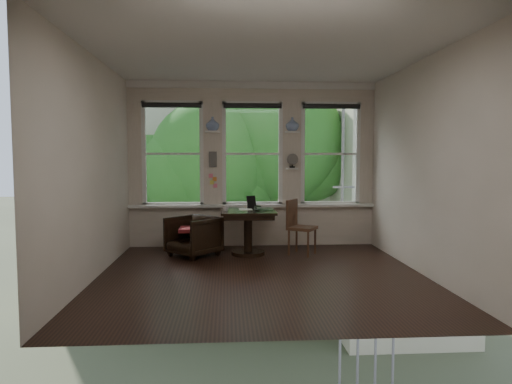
{
  "coord_description": "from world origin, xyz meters",
  "views": [
    {
      "loc": [
        -0.47,
        -6.17,
        1.62
      ],
      "look_at": [
        -0.02,
        0.9,
        1.1
      ],
      "focal_mm": 32.0,
      "sensor_mm": 36.0,
      "label": 1
    }
  ],
  "objects": [
    {
      "name": "window_right",
      "position": [
        1.45,
        2.25,
        1.7
      ],
      "size": [
        1.1,
        0.12,
        1.9
      ],
      "primitive_type": null,
      "color": "white",
      "rests_on": "ground"
    },
    {
      "name": "vase_right",
      "position": [
        0.72,
        2.15,
        2.24
      ],
      "size": [
        0.24,
        0.24,
        0.25
      ],
      "primitive_type": "imported",
      "color": "white",
      "rests_on": "shelf_right"
    },
    {
      "name": "window_center",
      "position": [
        0.0,
        2.25,
        1.7
      ],
      "size": [
        1.1,
        0.12,
        1.9
      ],
      "primitive_type": null,
      "color": "white",
      "rests_on": "ground"
    },
    {
      "name": "sticky_notes",
      "position": [
        -0.72,
        2.19,
        1.25
      ],
      "size": [
        0.16,
        0.01,
        0.24
      ],
      "primitive_type": null,
      "color": "pink",
      "rests_on": "ground"
    },
    {
      "name": "ground",
      "position": [
        0.0,
        0.0,
        0.0
      ],
      "size": [
        4.5,
        4.5,
        0.0
      ],
      "primitive_type": "plane",
      "color": "black",
      "rests_on": "ground"
    },
    {
      "name": "mug",
      "position": [
        -0.49,
        1.31,
        0.8
      ],
      "size": [
        0.12,
        0.12,
        0.1
      ],
      "primitive_type": "imported",
      "rotation": [
        0.0,
        0.0,
        -0.09
      ],
      "color": "white",
      "rests_on": "table"
    },
    {
      "name": "desk_fan",
      "position": [
        0.72,
        2.13,
        1.53
      ],
      "size": [
        0.2,
        0.2,
        0.24
      ],
      "primitive_type": null,
      "color": "#59544F",
      "rests_on": "ground"
    },
    {
      "name": "cushion_red",
      "position": [
        -1.03,
        1.35,
        0.45
      ],
      "size": [
        0.45,
        0.45,
        0.06
      ],
      "primitive_type": "cube",
      "color": "maroon",
      "rests_on": "armchair_left"
    },
    {
      "name": "shelf_left",
      "position": [
        -0.72,
        2.15,
        2.1
      ],
      "size": [
        0.26,
        0.16,
        0.03
      ],
      "primitive_type": "cube",
      "color": "white",
      "rests_on": "ground"
    },
    {
      "name": "intercom",
      "position": [
        -0.72,
        2.18,
        1.6
      ],
      "size": [
        0.14,
        0.06,
        0.28
      ],
      "primitive_type": "cube",
      "color": "#59544F",
      "rests_on": "ground"
    },
    {
      "name": "wall_right",
      "position": [
        2.25,
        0.0,
        1.5
      ],
      "size": [
        0.0,
        4.5,
        4.5
      ],
      "primitive_type": "plane",
      "rotation": [
        1.57,
        0.0,
        -1.57
      ],
      "color": "beige",
      "rests_on": "ground"
    },
    {
      "name": "side_chair_right",
      "position": [
        0.79,
        1.36,
        0.46
      ],
      "size": [
        0.58,
        0.58,
        0.92
      ],
      "primitive_type": null,
      "rotation": [
        0.0,
        0.0,
        1.03
      ],
      "color": "#452D18",
      "rests_on": "ground"
    },
    {
      "name": "tablet",
      "position": [
        -0.05,
        1.71,
        0.86
      ],
      "size": [
        0.18,
        0.12,
        0.22
      ],
      "primitive_type": "cube",
      "rotation": [
        -0.26,
        0.0,
        0.33
      ],
      "color": "black",
      "rests_on": "table"
    },
    {
      "name": "papers",
      "position": [
        -0.16,
        1.57,
        0.75
      ],
      "size": [
        0.23,
        0.31,
        0.0
      ],
      "primitive_type": "cube",
      "rotation": [
        0.0,
        0.0,
        0.05
      ],
      "color": "silver",
      "rests_on": "table"
    },
    {
      "name": "vase_left",
      "position": [
        -0.72,
        2.15,
        2.24
      ],
      "size": [
        0.24,
        0.24,
        0.25
      ],
      "primitive_type": "imported",
      "color": "white",
      "rests_on": "shelf_left"
    },
    {
      "name": "ceiling",
      "position": [
        0.0,
        0.0,
        3.0
      ],
      "size": [
        4.5,
        4.5,
        0.0
      ],
      "primitive_type": "plane",
      "rotation": [
        3.14,
        0.0,
        0.0
      ],
      "color": "silver",
      "rests_on": "ground"
    },
    {
      "name": "table",
      "position": [
        -0.12,
        1.41,
        0.38
      ],
      "size": [
        0.9,
        0.9,
        0.75
      ],
      "primitive_type": null,
      "color": "black",
      "rests_on": "ground"
    },
    {
      "name": "shelf_right",
      "position": [
        0.72,
        2.15,
        2.1
      ],
      "size": [
        0.26,
        0.16,
        0.03
      ],
      "primitive_type": "cube",
      "color": "white",
      "rests_on": "ground"
    },
    {
      "name": "wall_back",
      "position": [
        0.0,
        2.25,
        1.5
      ],
      "size": [
        4.5,
        0.0,
        4.5
      ],
      "primitive_type": "plane",
      "rotation": [
        1.57,
        0.0,
        0.0
      ],
      "color": "beige",
      "rests_on": "ground"
    },
    {
      "name": "armchair_left",
      "position": [
        -1.03,
        1.35,
        0.33
      ],
      "size": [
        1.02,
        1.02,
        0.66
      ],
      "primitive_type": "imported",
      "rotation": [
        0.0,
        0.0,
        -0.77
      ],
      "color": "black",
      "rests_on": "ground"
    },
    {
      "name": "wall_left",
      "position": [
        -2.25,
        0.0,
        1.5
      ],
      "size": [
        0.0,
        4.5,
        4.5
      ],
      "primitive_type": "plane",
      "rotation": [
        1.57,
        0.0,
        1.57
      ],
      "color": "beige",
      "rests_on": "ground"
    },
    {
      "name": "laptop",
      "position": [
        0.15,
        1.3,
        0.76
      ],
      "size": [
        0.32,
        0.21,
        0.03
      ],
      "primitive_type": "imported",
      "rotation": [
        0.0,
        0.0,
        0.0
      ],
      "color": "black",
      "rests_on": "table"
    },
    {
      "name": "drinking_glass",
      "position": [
        0.03,
        1.26,
        0.8
      ],
      "size": [
        0.12,
        0.12,
        0.09
      ],
      "primitive_type": "imported",
      "rotation": [
        0.0,
        0.0,
        -0.09
      ],
      "color": "white",
      "rests_on": "table"
    },
    {
      "name": "window_left",
      "position": [
        -1.45,
        2.25,
        1.7
      ],
      "size": [
        1.1,
        0.12,
        1.9
      ],
      "primitive_type": null,
      "color": "white",
      "rests_on": "ground"
    },
    {
      "name": "wall_front",
      "position": [
        0.0,
        -2.25,
        1.5
      ],
      "size": [
        4.5,
        0.0,
        4.5
      ],
      "primitive_type": "plane",
      "rotation": [
        -1.57,
        0.0,
        0.0
      ],
      "color": "beige",
      "rests_on": "ground"
    }
  ]
}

